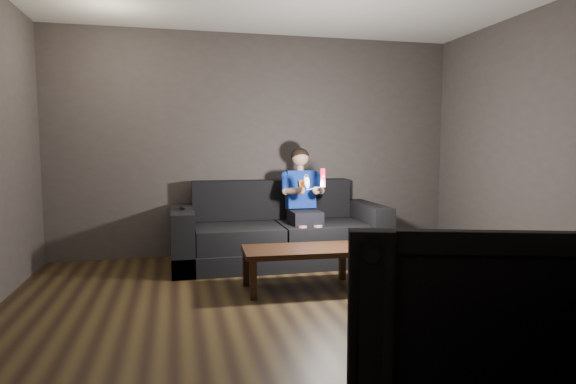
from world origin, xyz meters
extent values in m
plane|color=black|center=(0.00, 0.00, 0.00)|extent=(5.00, 5.00, 0.00)
cube|color=#3F3936|center=(0.00, 2.50, 1.35)|extent=(5.00, 0.04, 2.70)
cube|color=black|center=(0.13, 1.90, 0.10)|extent=(2.40, 1.04, 0.21)
cube|color=black|center=(-0.35, 1.79, 0.33)|extent=(0.94, 0.73, 0.25)
cube|color=black|center=(0.61, 1.79, 0.33)|extent=(0.94, 0.73, 0.25)
cube|color=black|center=(0.13, 2.30, 0.69)|extent=(1.92, 0.24, 0.47)
cube|color=black|center=(-0.96, 1.90, 0.33)|extent=(0.24, 1.04, 0.66)
cube|color=black|center=(1.21, 1.90, 0.33)|extent=(0.24, 1.04, 0.66)
cube|color=black|center=(0.40, 1.77, 0.54)|extent=(0.33, 0.41, 0.15)
cube|color=navy|center=(0.40, 1.99, 0.83)|extent=(0.33, 0.23, 0.46)
cube|color=yellow|center=(0.40, 1.90, 0.90)|extent=(0.10, 0.10, 0.11)
cube|color=red|center=(0.40, 1.89, 0.90)|extent=(0.07, 0.07, 0.07)
cylinder|color=tan|center=(0.40, 1.99, 1.08)|extent=(0.08, 0.08, 0.07)
sphere|color=tan|center=(0.40, 1.99, 1.21)|extent=(0.20, 0.20, 0.20)
ellipsoid|color=black|center=(0.40, 2.00, 1.23)|extent=(0.21, 0.21, 0.18)
cylinder|color=navy|center=(0.20, 1.92, 0.91)|extent=(0.09, 0.25, 0.21)
cylinder|color=navy|center=(0.60, 1.92, 0.91)|extent=(0.09, 0.25, 0.21)
cylinder|color=tan|center=(0.26, 1.74, 0.86)|extent=(0.15, 0.26, 0.11)
cylinder|color=tan|center=(0.55, 1.74, 0.86)|extent=(0.15, 0.26, 0.11)
sphere|color=tan|center=(0.32, 1.64, 0.85)|extent=(0.09, 0.09, 0.09)
sphere|color=tan|center=(0.49, 1.64, 0.85)|extent=(0.09, 0.09, 0.09)
cylinder|color=tan|center=(0.31, 1.55, 0.30)|extent=(0.10, 0.10, 0.37)
cylinder|color=tan|center=(0.49, 1.55, 0.30)|extent=(0.10, 0.10, 0.37)
cube|color=#ED0234|center=(0.49, 1.41, 1.00)|extent=(0.06, 0.08, 0.20)
cube|color=maroon|center=(0.49, 1.38, 1.06)|extent=(0.03, 0.02, 0.03)
cylinder|color=silver|center=(0.49, 1.38, 0.99)|extent=(0.02, 0.01, 0.02)
ellipsoid|color=silver|center=(0.32, 1.41, 0.97)|extent=(0.09, 0.11, 0.17)
cylinder|color=black|center=(0.32, 1.37, 1.03)|extent=(0.03, 0.01, 0.03)
cube|color=black|center=(-0.96, 1.85, 0.67)|extent=(0.05, 0.15, 0.03)
cube|color=black|center=(-0.96, 1.90, 0.69)|extent=(0.02, 0.02, 0.00)
cube|color=black|center=(0.11, 0.85, 0.37)|extent=(1.10, 0.58, 0.05)
cube|color=black|center=(-0.38, 0.63, 0.17)|extent=(0.06, 0.06, 0.34)
cube|color=black|center=(0.60, 0.63, 0.17)|extent=(0.06, 0.06, 0.34)
cube|color=black|center=(-0.38, 1.07, 0.17)|extent=(0.06, 0.06, 0.34)
cube|color=black|center=(0.60, 1.07, 0.17)|extent=(0.06, 0.06, 0.34)
imported|color=black|center=(0.01, -2.27, 0.79)|extent=(1.11, 0.48, 0.64)
camera|label=1|loc=(-1.01, -3.42, 1.33)|focal=30.00mm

